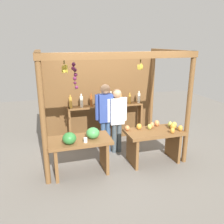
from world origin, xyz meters
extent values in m
plane|color=slate|center=(0.00, 0.00, 0.00)|extent=(12.00, 12.00, 0.00)
cylinder|color=brown|center=(-1.45, -0.86, 1.19)|extent=(0.10, 0.10, 2.37)
cylinder|color=brown|center=(1.45, -0.86, 1.19)|extent=(0.10, 0.10, 2.37)
cylinder|color=brown|center=(-1.45, 0.86, 1.19)|extent=(0.10, 0.10, 2.37)
cylinder|color=brown|center=(1.45, 0.86, 1.19)|extent=(0.10, 0.10, 2.37)
cube|color=brown|center=(0.00, -0.86, 2.31)|extent=(3.00, 0.12, 0.12)
cube|color=brown|center=(-1.45, 0.00, 2.31)|extent=(0.12, 1.82, 0.12)
cube|color=brown|center=(1.45, 0.00, 2.31)|extent=(0.12, 1.82, 0.12)
cube|color=brown|center=(0.00, 0.88, 1.07)|extent=(2.90, 0.04, 2.13)
cylinder|color=brown|center=(0.36, -0.80, 2.20)|extent=(0.02, 0.02, 0.06)
ellipsoid|color=gold|center=(0.40, -0.80, 2.09)|extent=(0.04, 0.08, 0.11)
ellipsoid|color=gold|center=(0.39, -0.77, 2.11)|extent=(0.05, 0.05, 0.11)
ellipsoid|color=gold|center=(0.35, -0.77, 2.09)|extent=(0.07, 0.04, 0.11)
ellipsoid|color=gold|center=(0.32, -0.79, 2.09)|extent=(0.05, 0.07, 0.11)
ellipsoid|color=gold|center=(0.34, -0.81, 2.08)|extent=(0.05, 0.07, 0.11)
ellipsoid|color=gold|center=(0.35, -0.83, 2.10)|extent=(0.05, 0.04, 0.11)
ellipsoid|color=gold|center=(0.38, -0.82, 2.11)|extent=(0.05, 0.05, 0.11)
cylinder|color=brown|center=(-1.01, -0.67, 2.20)|extent=(0.02, 0.02, 0.06)
ellipsoid|color=gold|center=(-0.97, -0.67, 2.09)|extent=(0.04, 0.08, 0.14)
ellipsoid|color=gold|center=(-0.99, -0.64, 2.10)|extent=(0.06, 0.06, 0.14)
ellipsoid|color=gold|center=(-1.01, -0.64, 2.10)|extent=(0.08, 0.04, 0.14)
ellipsoid|color=gold|center=(-1.04, -0.64, 2.07)|extent=(0.05, 0.05, 0.14)
ellipsoid|color=gold|center=(-1.04, -0.66, 2.09)|extent=(0.04, 0.08, 0.14)
ellipsoid|color=gold|center=(-1.04, -0.69, 2.07)|extent=(0.07, 0.07, 0.14)
ellipsoid|color=gold|center=(-1.02, -0.69, 2.09)|extent=(0.07, 0.04, 0.14)
ellipsoid|color=gold|center=(-0.98, -0.70, 2.07)|extent=(0.05, 0.06, 0.14)
cylinder|color=#4C422D|center=(-0.83, -0.58, 1.96)|extent=(0.01, 0.01, 0.55)
sphere|color=#47142D|center=(-0.84, -0.58, 2.15)|extent=(0.07, 0.07, 0.07)
sphere|color=#601E42|center=(-0.85, -0.60, 2.08)|extent=(0.07, 0.07, 0.07)
sphere|color=#47142D|center=(-0.82, -0.55, 2.05)|extent=(0.07, 0.07, 0.07)
sphere|color=#47142D|center=(-0.81, -0.57, 1.97)|extent=(0.07, 0.07, 0.07)
sphere|color=#601E42|center=(-0.83, -0.58, 1.90)|extent=(0.07, 0.07, 0.07)
sphere|color=#47142D|center=(-0.83, -0.60, 1.82)|extent=(0.06, 0.06, 0.06)
sphere|color=#601E42|center=(-0.81, -0.61, 1.74)|extent=(0.06, 0.06, 0.06)
cube|color=brown|center=(-0.80, -0.65, 0.69)|extent=(1.22, 0.64, 0.06)
cube|color=brown|center=(-1.28, -0.65, 0.33)|extent=(0.06, 0.58, 0.66)
cube|color=brown|center=(-0.31, -0.65, 0.33)|extent=(0.06, 0.58, 0.66)
ellipsoid|color=#2D7533|center=(-1.01, -0.81, 0.83)|extent=(0.31, 0.31, 0.22)
ellipsoid|color=#429347|center=(-0.54, -0.67, 0.83)|extent=(0.36, 0.36, 0.22)
cylinder|color=white|center=(-0.72, -0.83, 0.76)|extent=(0.07, 0.07, 0.09)
cube|color=brown|center=(0.80, -0.65, 0.69)|extent=(1.22, 0.64, 0.06)
cube|color=brown|center=(0.31, -0.65, 0.33)|extent=(0.06, 0.58, 0.66)
cube|color=brown|center=(1.28, -0.65, 0.33)|extent=(0.06, 0.58, 0.66)
ellipsoid|color=#B79E47|center=(1.31, -0.60, 0.79)|extent=(0.13, 0.13, 0.14)
ellipsoid|color=gold|center=(0.52, -0.48, 0.78)|extent=(0.14, 0.14, 0.13)
ellipsoid|color=#A8B24C|center=(1.23, -0.56, 0.79)|extent=(0.12, 0.12, 0.14)
ellipsoid|color=#E07F47|center=(0.98, -0.40, 0.79)|extent=(0.16, 0.16, 0.14)
ellipsoid|color=gold|center=(1.09, -0.89, 0.78)|extent=(0.11, 0.11, 0.13)
ellipsoid|color=gold|center=(1.33, -0.82, 0.78)|extent=(0.13, 0.13, 0.13)
ellipsoid|color=#E07F47|center=(0.82, -0.48, 0.78)|extent=(0.13, 0.13, 0.13)
ellipsoid|color=#A8B24C|center=(0.74, -0.55, 0.78)|extent=(0.10, 0.10, 0.12)
ellipsoid|color=gold|center=(1.21, -0.71, 0.79)|extent=(0.17, 0.17, 0.15)
ellipsoid|color=#E07F47|center=(0.25, -0.48, 0.78)|extent=(0.13, 0.13, 0.12)
cube|color=brown|center=(-0.85, 0.65, 0.50)|extent=(0.05, 0.20, 1.00)
cube|color=brown|center=(1.03, 0.65, 0.50)|extent=(0.05, 0.20, 1.00)
cube|color=brown|center=(0.09, 0.65, 0.98)|extent=(1.88, 0.22, 0.04)
cylinder|color=gold|center=(-0.80, 0.65, 1.13)|extent=(0.07, 0.07, 0.26)
cylinder|color=gold|center=(-0.80, 0.65, 1.29)|extent=(0.03, 0.03, 0.06)
cylinder|color=silver|center=(-0.54, 0.65, 1.14)|extent=(0.08, 0.08, 0.28)
cylinder|color=silver|center=(-0.54, 0.65, 1.31)|extent=(0.03, 0.03, 0.06)
cylinder|color=#994C1E|center=(-0.29, 0.65, 1.14)|extent=(0.06, 0.06, 0.27)
cylinder|color=#994C1E|center=(-0.29, 0.65, 1.30)|extent=(0.03, 0.03, 0.06)
cylinder|color=silver|center=(-0.04, 0.65, 1.13)|extent=(0.08, 0.08, 0.26)
cylinder|color=silver|center=(-0.04, 0.65, 1.29)|extent=(0.04, 0.04, 0.06)
cylinder|color=silver|center=(0.21, 0.65, 1.15)|extent=(0.07, 0.07, 0.30)
cylinder|color=silver|center=(0.21, 0.65, 1.33)|extent=(0.03, 0.03, 0.06)
cylinder|color=gold|center=(0.47, 0.65, 1.14)|extent=(0.07, 0.07, 0.28)
cylinder|color=gold|center=(0.47, 0.65, 1.31)|extent=(0.03, 0.03, 0.06)
cylinder|color=gold|center=(0.72, 0.65, 1.11)|extent=(0.06, 0.06, 0.23)
cylinder|color=gold|center=(0.72, 0.65, 1.26)|extent=(0.03, 0.03, 0.06)
cylinder|color=silver|center=(0.98, 0.65, 1.13)|extent=(0.07, 0.07, 0.26)
cylinder|color=silver|center=(0.98, 0.65, 1.29)|extent=(0.03, 0.03, 0.06)
cylinder|color=#375379|center=(-0.14, 0.08, 0.38)|extent=(0.11, 0.11, 0.77)
cylinder|color=#375379|center=(-0.02, 0.08, 0.38)|extent=(0.11, 0.11, 0.77)
cube|color=#2D428C|center=(-0.08, 0.08, 1.09)|extent=(0.32, 0.19, 0.65)
cylinder|color=#2D428C|center=(-0.28, 0.08, 1.13)|extent=(0.08, 0.08, 0.58)
cylinder|color=#2D428C|center=(0.12, 0.08, 1.13)|extent=(0.08, 0.08, 0.58)
sphere|color=tan|center=(-0.08, 0.08, 1.53)|extent=(0.22, 0.22, 0.22)
cylinder|color=#404C51|center=(0.11, 0.01, 0.36)|extent=(0.11, 0.11, 0.72)
cylinder|color=#404C51|center=(0.23, 0.01, 0.36)|extent=(0.11, 0.11, 0.72)
cube|color=white|center=(0.17, 0.01, 1.02)|extent=(0.32, 0.19, 0.61)
cylinder|color=white|center=(-0.03, 0.01, 1.05)|extent=(0.08, 0.08, 0.55)
cylinder|color=white|center=(0.37, 0.01, 1.05)|extent=(0.08, 0.08, 0.55)
sphere|color=tan|center=(0.17, 0.01, 1.43)|extent=(0.21, 0.21, 0.21)
camera|label=1|loc=(-1.39, -4.85, 2.54)|focal=37.40mm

